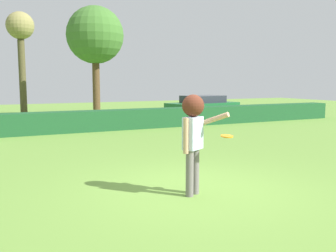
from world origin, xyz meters
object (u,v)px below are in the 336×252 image
object	(u,v)px
person	(193,129)
birch_tree	(95,36)
bare_elm_tree	(20,33)
frisbee	(227,136)
parked_car_green	(203,105)

from	to	relation	value
person	birch_tree	xyz separation A→B (m)	(2.34, 14.83, 3.32)
birch_tree	bare_elm_tree	xyz separation A→B (m)	(-3.44, 4.48, 0.47)
frisbee	bare_elm_tree	world-z (taller)	bare_elm_tree
person	parked_car_green	size ratio (longest dim) A/B	0.41
person	bare_elm_tree	size ratio (longest dim) A/B	0.29
person	parked_car_green	bearing A→B (deg)	57.79
parked_car_green	bare_elm_tree	distance (m)	12.08
person	birch_tree	bearing A→B (deg)	81.05
frisbee	birch_tree	world-z (taller)	birch_tree
parked_car_green	bare_elm_tree	size ratio (longest dim) A/B	0.70
person	frisbee	size ratio (longest dim) A/B	8.19
frisbee	birch_tree	bearing A→B (deg)	83.04
birch_tree	frisbee	bearing A→B (deg)	-96.96
person	parked_car_green	distance (m)	14.67
person	birch_tree	size ratio (longest dim) A/B	0.30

